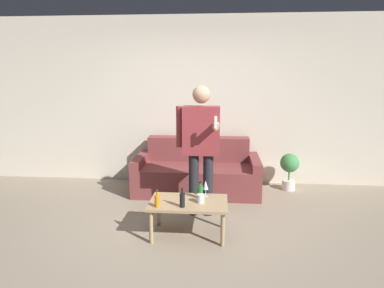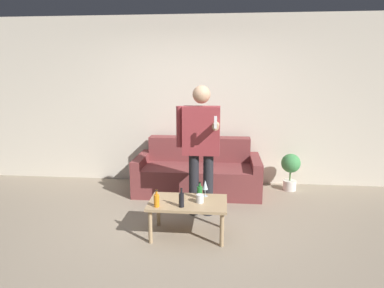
{
  "view_description": "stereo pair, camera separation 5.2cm",
  "coord_description": "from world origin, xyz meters",
  "px_view_note": "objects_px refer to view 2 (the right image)",
  "views": [
    {
      "loc": [
        0.46,
        -3.47,
        1.8
      ],
      "look_at": [
        0.12,
        0.61,
        0.95
      ],
      "focal_mm": 32.0,
      "sensor_mm": 36.0,
      "label": 1
    },
    {
      "loc": [
        0.51,
        -3.47,
        1.8
      ],
      "look_at": [
        0.12,
        0.61,
        0.95
      ],
      "focal_mm": 32.0,
      "sensor_mm": 36.0,
      "label": 2
    }
  ],
  "objects_px": {
    "couch": "(198,173)",
    "coffee_table": "(188,206)",
    "person_standing_front": "(201,141)",
    "bottle_orange": "(157,200)"
  },
  "relations": [
    {
      "from": "couch",
      "to": "person_standing_front",
      "type": "height_order",
      "value": "person_standing_front"
    },
    {
      "from": "bottle_orange",
      "to": "person_standing_front",
      "type": "bearing_deg",
      "value": 62.12
    },
    {
      "from": "bottle_orange",
      "to": "person_standing_front",
      "type": "height_order",
      "value": "person_standing_front"
    },
    {
      "from": "bottle_orange",
      "to": "person_standing_front",
      "type": "relative_size",
      "value": 0.11
    },
    {
      "from": "person_standing_front",
      "to": "coffee_table",
      "type": "bearing_deg",
      "value": -99.24
    },
    {
      "from": "person_standing_front",
      "to": "bottle_orange",
      "type": "bearing_deg",
      "value": -117.88
    },
    {
      "from": "coffee_table",
      "to": "bottle_orange",
      "type": "relative_size",
      "value": 4.62
    },
    {
      "from": "couch",
      "to": "bottle_orange",
      "type": "height_order",
      "value": "couch"
    },
    {
      "from": "couch",
      "to": "coffee_table",
      "type": "relative_size",
      "value": 2.18
    },
    {
      "from": "couch",
      "to": "coffee_table",
      "type": "bearing_deg",
      "value": -89.72
    }
  ]
}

